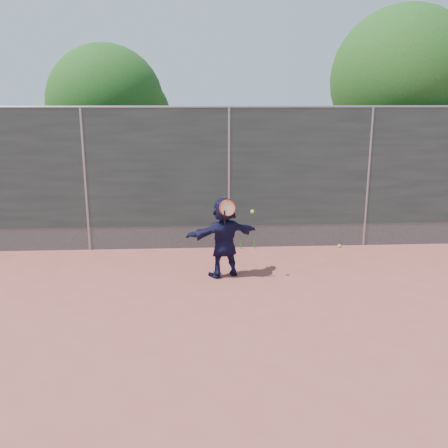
{
  "coord_description": "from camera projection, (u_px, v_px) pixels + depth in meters",
  "views": [
    {
      "loc": [
        -0.7,
        -6.92,
        3.24
      ],
      "look_at": [
        -0.2,
        1.75,
        0.98
      ],
      "focal_mm": 40.0,
      "sensor_mm": 36.0,
      "label": 1
    }
  ],
  "objects": [
    {
      "name": "tree_left",
      "position": [
        112.0,
        107.0,
        12.98
      ],
      "size": [
        3.15,
        3.0,
        4.53
      ],
      "color": "#382314",
      "rests_on": "ground"
    },
    {
      "name": "swing_action",
      "position": [
        230.0,
        209.0,
        8.72
      ],
      "size": [
        0.62,
        0.13,
        0.51
      ],
      "color": "red",
      "rests_on": "ground"
    },
    {
      "name": "ground",
      "position": [
        244.0,
        316.0,
        7.54
      ],
      "size": [
        80.0,
        80.0,
        0.0
      ],
      "primitive_type": "plane",
      "color": "#9E4C42",
      "rests_on": "ground"
    },
    {
      "name": "weed_clump",
      "position": [
        243.0,
        243.0,
        10.8
      ],
      "size": [
        0.68,
        0.07,
        0.3
      ],
      "color": "#387226",
      "rests_on": "ground"
    },
    {
      "name": "fence",
      "position": [
        229.0,
        176.0,
        10.53
      ],
      "size": [
        20.0,
        0.06,
        3.03
      ],
      "color": "#38423D",
      "rests_on": "ground"
    },
    {
      "name": "ball_ground",
      "position": [
        339.0,
        246.0,
        10.91
      ],
      "size": [
        0.07,
        0.07,
        0.07
      ],
      "primitive_type": "sphere",
      "color": "#B5D12E",
      "rests_on": "ground"
    },
    {
      "name": "player",
      "position": [
        224.0,
        237.0,
        9.04
      ],
      "size": [
        1.43,
        0.87,
        1.47
      ],
      "primitive_type": "imported",
      "rotation": [
        0.0,
        0.0,
        3.48
      ],
      "color": "#131334",
      "rests_on": "ground"
    },
    {
      "name": "tree_right",
      "position": [
        409.0,
        84.0,
        12.48
      ],
      "size": [
        3.78,
        3.6,
        5.39
      ],
      "color": "#382314",
      "rests_on": "ground"
    }
  ]
}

